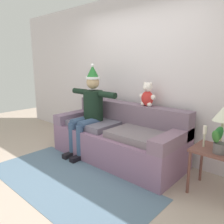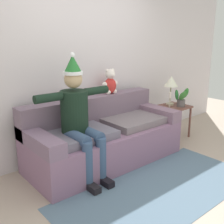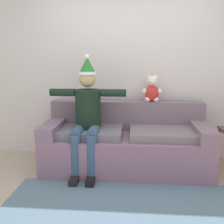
% 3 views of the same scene
% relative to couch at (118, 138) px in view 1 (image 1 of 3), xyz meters
% --- Properties ---
extents(ground_plane, '(10.00, 10.00, 0.00)m').
position_rel_couch_xyz_m(ground_plane, '(0.00, -1.01, -0.35)').
color(ground_plane, '#B6A290').
extents(back_wall, '(7.00, 0.10, 2.70)m').
position_rel_couch_xyz_m(back_wall, '(0.00, 0.54, 1.00)').
color(back_wall, silver).
rests_on(back_wall, ground_plane).
extents(couch, '(2.21, 0.92, 0.89)m').
position_rel_couch_xyz_m(couch, '(0.00, 0.00, 0.00)').
color(couch, gray).
rests_on(couch, ground_plane).
extents(person_seated, '(1.02, 0.77, 1.56)m').
position_rel_couch_xyz_m(person_seated, '(-0.51, -0.17, 0.45)').
color(person_seated, black).
rests_on(person_seated, ground_plane).
extents(teddy_bear, '(0.29, 0.17, 0.38)m').
position_rel_couch_xyz_m(teddy_bear, '(0.36, 0.29, 0.71)').
color(teddy_bear, red).
rests_on(teddy_bear, couch).
extents(side_table, '(0.51, 0.46, 0.57)m').
position_rel_couch_xyz_m(side_table, '(1.54, -0.02, 0.12)').
color(side_table, brown).
rests_on(side_table, ground_plane).
extents(table_lamp, '(0.24, 0.24, 0.51)m').
position_rel_couch_xyz_m(table_lamp, '(1.55, 0.07, 0.61)').
color(table_lamp, '#BFB994').
rests_on(table_lamp, side_table).
extents(potted_plant, '(0.27, 0.28, 0.33)m').
position_rel_couch_xyz_m(potted_plant, '(1.60, -0.13, 0.36)').
color(potted_plant, '#5A5454').
rests_on(potted_plant, side_table).
extents(candle_tall, '(0.04, 0.04, 0.26)m').
position_rel_couch_xyz_m(candle_tall, '(1.40, -0.04, 0.39)').
color(candle_tall, beige).
rests_on(candle_tall, side_table).
extents(area_rug, '(2.52, 1.16, 0.01)m').
position_rel_couch_xyz_m(area_rug, '(0.00, -1.06, -0.35)').
color(area_rug, slate).
rests_on(area_rug, ground_plane).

